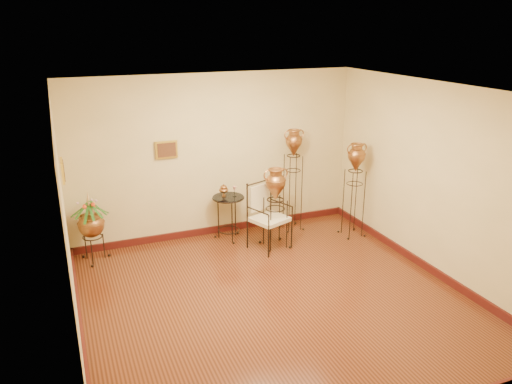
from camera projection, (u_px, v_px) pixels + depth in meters
name	position (u px, v px, depth m)	size (l,w,h in m)	color
ground	(275.00, 300.00, 6.76)	(5.00, 5.00, 0.00)	brown
room_shell	(276.00, 177.00, 6.20)	(5.02, 5.02, 2.81)	beige
amphora_tall	(293.00, 179.00, 8.80)	(0.46, 0.46, 1.84)	black
amphora_mid	(354.00, 189.00, 8.56)	(0.41, 0.41, 1.67)	black
amphora_short	(275.00, 208.00, 8.17)	(0.54, 0.54, 1.37)	black
planter_urn	(91.00, 222.00, 7.67)	(0.79, 0.79, 1.17)	black
armchair	(270.00, 217.00, 8.14)	(0.79, 0.76, 1.11)	black
side_table	(229.00, 217.00, 8.54)	(0.67, 0.67, 0.97)	black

